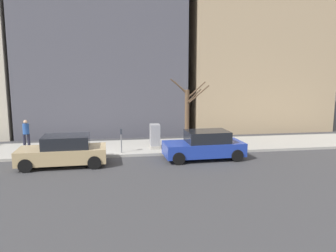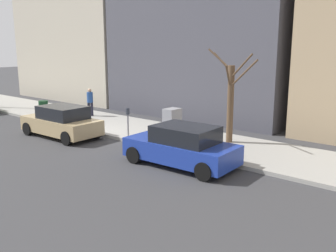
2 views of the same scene
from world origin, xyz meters
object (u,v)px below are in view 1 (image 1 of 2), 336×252
at_px(parking_meter, 121,138).
at_px(parked_car_tan, 64,151).
at_px(parked_car_blue, 204,145).
at_px(bare_tree, 188,113).
at_px(utility_box, 155,137).
at_px(office_block_center, 104,27).
at_px(pedestrian_near_meter, 26,132).

bearing_deg(parking_meter, parked_car_tan, 120.62).
relative_size(parked_car_blue, parked_car_tan, 1.00).
relative_size(parked_car_blue, bare_tree, 1.05).
relative_size(parked_car_blue, utility_box, 2.98).
bearing_deg(utility_box, parked_car_tan, 117.72).
bearing_deg(office_block_center, utility_box, -163.13).
xyz_separation_m(parked_car_blue, parked_car_tan, (-0.20, 7.20, 0.00)).
distance_m(parked_car_tan, pedestrian_near_meter, 4.76).
distance_m(parked_car_blue, pedestrian_near_meter, 10.58).
bearing_deg(utility_box, office_block_center, 16.87).
distance_m(parked_car_tan, bare_tree, 8.12).
bearing_deg(utility_box, pedestrian_near_meter, 79.79).
height_order(parked_car_tan, bare_tree, bare_tree).
bearing_deg(utility_box, bare_tree, -60.52).
xyz_separation_m(parked_car_tan, parking_meter, (1.68, -2.84, 0.24)).
bearing_deg(parked_car_blue, pedestrian_near_meter, 67.40).
bearing_deg(parking_meter, office_block_center, 5.77).
height_order(parked_car_blue, utility_box, utility_box).
distance_m(parked_car_blue, utility_box, 3.33).
xyz_separation_m(parked_car_blue, bare_tree, (3.59, 0.14, 1.34)).
distance_m(parking_meter, utility_box, 2.16).
distance_m(bare_tree, office_block_center, 12.18).
relative_size(parked_car_blue, pedestrian_near_meter, 2.57).
xyz_separation_m(parked_car_tan, bare_tree, (3.80, -7.05, 1.34)).
height_order(parked_car_blue, pedestrian_near_meter, pedestrian_near_meter).
bearing_deg(pedestrian_near_meter, parked_car_tan, 114.11).
distance_m(utility_box, pedestrian_near_meter, 7.66).
height_order(parked_car_blue, parked_car_tan, same).
bearing_deg(bare_tree, parked_car_tan, 118.28).
distance_m(parked_car_blue, office_block_center, 15.68).
distance_m(parked_car_blue, parked_car_tan, 7.20).
bearing_deg(pedestrian_near_meter, utility_box, 159.00).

